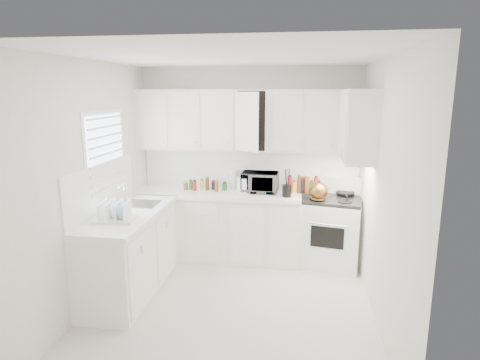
% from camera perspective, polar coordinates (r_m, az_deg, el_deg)
% --- Properties ---
extents(floor, '(3.20, 3.20, 0.00)m').
position_cam_1_polar(floor, '(4.66, -1.30, -17.09)').
color(floor, silver).
rests_on(floor, ground).
extents(ceiling, '(3.20, 3.20, 0.00)m').
position_cam_1_polar(ceiling, '(4.07, -1.49, 16.72)').
color(ceiling, white).
rests_on(ceiling, ground).
extents(wall_back, '(3.00, 0.00, 3.00)m').
position_cam_1_polar(wall_back, '(5.73, 1.30, 2.39)').
color(wall_back, white).
rests_on(wall_back, ground).
extents(wall_front, '(3.00, 0.00, 3.00)m').
position_cam_1_polar(wall_front, '(2.68, -7.22, -9.34)').
color(wall_front, white).
rests_on(wall_front, ground).
extents(wall_left, '(0.00, 3.20, 3.20)m').
position_cam_1_polar(wall_left, '(4.66, -19.87, -0.64)').
color(wall_left, white).
rests_on(wall_left, ground).
extents(wall_right, '(0.00, 3.20, 3.20)m').
position_cam_1_polar(wall_right, '(4.20, 19.24, -1.98)').
color(wall_right, white).
rests_on(wall_right, ground).
extents(window_blinds, '(0.06, 0.96, 1.06)m').
position_cam_1_polar(window_blinds, '(4.92, -17.98, 3.09)').
color(window_blinds, white).
rests_on(window_blinds, wall_left).
extents(lower_cabinets_back, '(2.22, 0.60, 0.90)m').
position_cam_1_polar(lower_cabinets_back, '(5.71, -3.02, -6.47)').
color(lower_cabinets_back, white).
rests_on(lower_cabinets_back, floor).
extents(lower_cabinets_left, '(0.60, 1.60, 0.90)m').
position_cam_1_polar(lower_cabinets_left, '(4.96, -14.95, -9.87)').
color(lower_cabinets_left, white).
rests_on(lower_cabinets_left, floor).
extents(countertop_back, '(2.24, 0.64, 0.05)m').
position_cam_1_polar(countertop_back, '(5.57, -3.10, -1.87)').
color(countertop_back, white).
rests_on(countertop_back, lower_cabinets_back).
extents(countertop_left, '(0.64, 1.62, 0.05)m').
position_cam_1_polar(countertop_left, '(4.80, -15.15, -4.62)').
color(countertop_left, white).
rests_on(countertop_left, lower_cabinets_left).
extents(backsplash_back, '(2.98, 0.02, 0.55)m').
position_cam_1_polar(backsplash_back, '(5.73, 1.29, 1.63)').
color(backsplash_back, white).
rests_on(backsplash_back, wall_back).
extents(backsplash_left, '(0.02, 1.60, 0.55)m').
position_cam_1_polar(backsplash_left, '(4.85, -18.60, -0.99)').
color(backsplash_left, white).
rests_on(backsplash_left, wall_left).
extents(upper_cabinets_back, '(3.00, 0.33, 0.80)m').
position_cam_1_polar(upper_cabinets_back, '(5.53, 1.10, 4.13)').
color(upper_cabinets_back, white).
rests_on(upper_cabinets_back, wall_back).
extents(upper_cabinets_right, '(0.33, 0.90, 0.80)m').
position_cam_1_polar(upper_cabinets_right, '(4.93, 15.78, 2.66)').
color(upper_cabinets_right, white).
rests_on(upper_cabinets_right, wall_right).
extents(sink, '(0.42, 0.38, 0.30)m').
position_cam_1_polar(sink, '(5.07, -13.69, -1.93)').
color(sink, gray).
rests_on(sink, countertop_left).
extents(stove, '(0.87, 0.76, 1.17)m').
position_cam_1_polar(stove, '(5.57, 12.47, -5.77)').
color(stove, white).
rests_on(stove, floor).
extents(tea_kettle, '(0.28, 0.24, 0.25)m').
position_cam_1_polar(tea_kettle, '(5.27, 10.87, -1.29)').
color(tea_kettle, olive).
rests_on(tea_kettle, stove).
extents(frying_pan, '(0.24, 0.41, 0.04)m').
position_cam_1_polar(frying_pan, '(5.63, 14.36, -1.66)').
color(frying_pan, black).
rests_on(frying_pan, stove).
extents(microwave, '(0.49, 0.28, 0.32)m').
position_cam_1_polar(microwave, '(5.52, 2.77, 0.00)').
color(microwave, gray).
rests_on(microwave, countertop_back).
extents(rice_cooker, '(0.28, 0.28, 0.24)m').
position_cam_1_polar(rice_cooker, '(5.52, 0.77, -0.44)').
color(rice_cooker, white).
rests_on(rice_cooker, countertop_back).
extents(paper_towel, '(0.12, 0.12, 0.27)m').
position_cam_1_polar(paper_towel, '(5.72, -0.92, 0.18)').
color(paper_towel, white).
rests_on(paper_towel, countertop_back).
extents(utensil_crock, '(0.13, 0.13, 0.38)m').
position_cam_1_polar(utensil_crock, '(5.28, 6.52, -0.33)').
color(utensil_crock, black).
rests_on(utensil_crock, countertop_back).
extents(dish_rack, '(0.46, 0.37, 0.23)m').
position_cam_1_polar(dish_rack, '(4.51, -17.06, -3.96)').
color(dish_rack, white).
rests_on(dish_rack, countertop_left).
extents(spice_left_0, '(0.06, 0.06, 0.13)m').
position_cam_1_polar(spice_left_0, '(5.78, -7.33, -0.51)').
color(spice_left_0, brown).
rests_on(spice_left_0, countertop_back).
extents(spice_left_1, '(0.06, 0.06, 0.13)m').
position_cam_1_polar(spice_left_1, '(5.67, -6.84, -0.74)').
color(spice_left_1, '#317928').
rests_on(spice_left_1, countertop_back).
extents(spice_left_2, '(0.06, 0.06, 0.13)m').
position_cam_1_polar(spice_left_2, '(5.74, -5.89, -0.56)').
color(spice_left_2, '#AA1624').
rests_on(spice_left_2, countertop_back).
extents(spice_left_3, '(0.06, 0.06, 0.13)m').
position_cam_1_polar(spice_left_3, '(5.63, -5.37, -0.79)').
color(spice_left_3, yellow).
rests_on(spice_left_3, countertop_back).
extents(spice_left_4, '(0.06, 0.06, 0.13)m').
position_cam_1_polar(spice_left_4, '(5.70, -4.42, -0.61)').
color(spice_left_4, brown).
rests_on(spice_left_4, countertop_back).
extents(spice_left_5, '(0.06, 0.06, 0.13)m').
position_cam_1_polar(spice_left_5, '(5.60, -3.88, -0.84)').
color(spice_left_5, black).
rests_on(spice_left_5, countertop_back).
extents(spice_left_6, '(0.06, 0.06, 0.13)m').
position_cam_1_polar(spice_left_6, '(5.67, -2.95, -0.66)').
color(spice_left_6, brown).
rests_on(spice_left_6, countertop_back).
extents(spice_left_7, '(0.06, 0.06, 0.13)m').
position_cam_1_polar(spice_left_7, '(5.57, -2.37, -0.89)').
color(spice_left_7, '#317928').
rests_on(spice_left_7, countertop_back).
extents(sauce_right_0, '(0.06, 0.06, 0.19)m').
position_cam_1_polar(sauce_right_0, '(5.60, 7.01, -0.59)').
color(sauce_right_0, '#AA1624').
rests_on(sauce_right_0, countertop_back).
extents(sauce_right_1, '(0.06, 0.06, 0.19)m').
position_cam_1_polar(sauce_right_1, '(5.54, 7.57, -0.75)').
color(sauce_right_1, yellow).
rests_on(sauce_right_1, countertop_back).
extents(sauce_right_2, '(0.06, 0.06, 0.19)m').
position_cam_1_polar(sauce_right_2, '(5.60, 8.14, -0.63)').
color(sauce_right_2, brown).
rests_on(sauce_right_2, countertop_back).
extents(sauce_right_3, '(0.06, 0.06, 0.19)m').
position_cam_1_polar(sauce_right_3, '(5.54, 8.70, -0.78)').
color(sauce_right_3, black).
rests_on(sauce_right_3, countertop_back).
extents(sauce_right_4, '(0.06, 0.06, 0.19)m').
position_cam_1_polar(sauce_right_4, '(5.60, 9.26, -0.66)').
color(sauce_right_4, brown).
rests_on(sauce_right_4, countertop_back).
extents(sauce_right_5, '(0.06, 0.06, 0.19)m').
position_cam_1_polar(sauce_right_5, '(5.54, 9.84, -0.82)').
color(sauce_right_5, '#317928').
rests_on(sauce_right_5, countertop_back).
extents(sauce_right_6, '(0.06, 0.06, 0.19)m').
position_cam_1_polar(sauce_right_6, '(5.60, 10.39, -0.70)').
color(sauce_right_6, '#AA1624').
rests_on(sauce_right_6, countertop_back).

